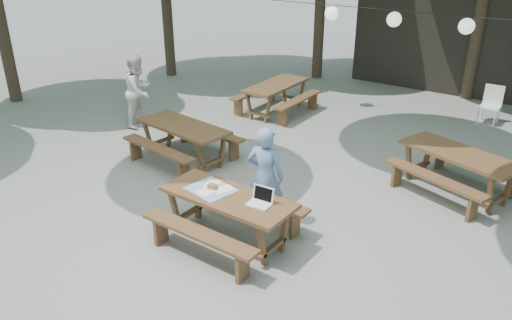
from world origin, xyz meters
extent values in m
plane|color=slate|center=(0.00, 0.00, 0.00)|extent=(80.00, 80.00, 0.00)
cube|color=black|center=(0.50, 10.50, 1.40)|extent=(6.00, 3.00, 2.80)
cube|color=#51351C|center=(0.05, -0.47, 0.72)|extent=(2.00, 0.80, 0.06)
cube|color=#51351C|center=(0.05, -1.12, 0.45)|extent=(1.90, 0.28, 0.05)
cube|color=#51351C|center=(0.05, 0.18, 0.45)|extent=(1.90, 0.28, 0.05)
cube|color=#51351C|center=(0.05, -0.47, 0.34)|extent=(1.70, 0.70, 0.69)
cube|color=#51351C|center=(-2.49, 1.30, 0.72)|extent=(2.08, 1.02, 0.06)
cube|color=#51351C|center=(-2.56, 0.65, 0.45)|extent=(1.92, 0.49, 0.05)
cube|color=#51351C|center=(-2.42, 1.94, 0.45)|extent=(1.92, 0.49, 0.05)
cube|color=#51351C|center=(-2.49, 1.30, 0.34)|extent=(1.77, 0.89, 0.69)
cube|color=#51351C|center=(2.33, 3.07, 0.72)|extent=(2.15, 1.38, 0.06)
cube|color=#51351C|center=(2.13, 2.46, 0.45)|extent=(1.89, 0.85, 0.05)
cube|color=#51351C|center=(2.53, 3.69, 0.45)|extent=(1.89, 0.85, 0.05)
cube|color=#51351C|center=(2.33, 3.07, 0.34)|extent=(1.83, 1.19, 0.69)
cube|color=#51351C|center=(-2.64, 4.85, 0.72)|extent=(0.84, 2.02, 0.06)
cube|color=#51351C|center=(-1.99, 4.86, 0.45)|extent=(0.32, 1.91, 0.05)
cube|color=#51351C|center=(-3.29, 4.83, 0.45)|extent=(0.32, 1.91, 0.05)
cube|color=#51351C|center=(-2.64, 4.85, 0.34)|extent=(0.74, 1.71, 0.69)
imported|color=#6788BC|center=(0.19, 0.27, 0.80)|extent=(0.66, 0.52, 1.60)
imported|color=silver|center=(-4.73, 2.19, 0.85)|extent=(0.87, 0.98, 1.70)
cube|color=white|center=(1.97, 7.16, 0.40)|extent=(0.44, 0.44, 0.04)
cube|color=white|center=(1.97, 7.36, 0.66)|extent=(0.44, 0.04, 0.48)
cube|color=white|center=(1.97, 7.16, 0.19)|extent=(0.42, 0.42, 0.38)
cube|color=white|center=(0.58, -0.43, 0.76)|extent=(0.34, 0.25, 0.02)
cube|color=white|center=(0.57, -0.32, 0.88)|extent=(0.33, 0.08, 0.23)
cube|color=black|center=(0.57, -0.33, 0.88)|extent=(0.28, 0.06, 0.19)
cube|color=#345DB1|center=(-0.27, -0.47, 0.75)|extent=(0.74, 0.66, 0.01)
cube|color=white|center=(-0.27, -0.55, 0.76)|extent=(0.24, 0.32, 0.00)
cube|color=white|center=(-0.11, -0.38, 0.76)|extent=(0.31, 0.36, 0.00)
cube|color=white|center=(-0.35, -0.34, 0.76)|extent=(0.30, 0.35, 0.00)
cube|color=brown|center=(-0.25, -0.45, 0.80)|extent=(0.14, 0.11, 0.06)
cylinder|color=black|center=(0.50, 6.00, 2.60)|extent=(9.00, 0.02, 0.02)
sphere|color=white|center=(-1.80, 6.00, 2.40)|extent=(0.34, 0.34, 0.34)
sphere|color=white|center=(-0.20, 6.00, 2.40)|extent=(0.34, 0.34, 0.34)
sphere|color=white|center=(1.40, 6.00, 2.40)|extent=(0.34, 0.34, 0.34)
cylinder|color=#2D2319|center=(-7.50, 6.00, 2.28)|extent=(0.32, 0.32, 4.57)
cylinder|color=#2D2319|center=(-3.50, 8.50, 2.10)|extent=(0.32, 0.32, 4.21)
cylinder|color=#2D2319|center=(1.00, 9.00, 2.42)|extent=(0.32, 0.32, 4.83)
camera|label=1|loc=(4.07, -5.37, 4.17)|focal=35.00mm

